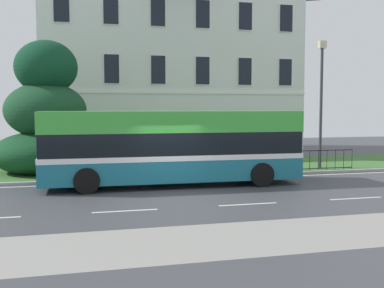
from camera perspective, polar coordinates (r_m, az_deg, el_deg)
name	(u,v)px	position (r m, az deg, el deg)	size (l,w,h in m)	color
ground_plane	(169,191)	(18.02, -2.81, -5.69)	(60.00, 56.00, 0.18)	#3F4045
georgian_townhouse	(166,54)	(33.42, -3.18, 10.80)	(16.81, 9.18, 13.38)	silver
iron_verge_railing	(218,163)	(21.65, 3.19, -2.28)	(13.84, 0.04, 0.97)	black
evergreen_tree	(45,121)	(23.37, -17.30, 2.68)	(4.76, 4.76, 6.34)	#423328
single_decker_bus	(172,146)	(19.09, -2.38, -0.28)	(10.41, 2.78, 3.00)	#1B6A80
street_lamp_post	(321,95)	(24.56, 15.29, 5.70)	(0.36, 0.24, 6.30)	#333338
litter_bin	(160,162)	(21.67, -3.89, -2.17)	(0.53, 0.53, 1.08)	black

